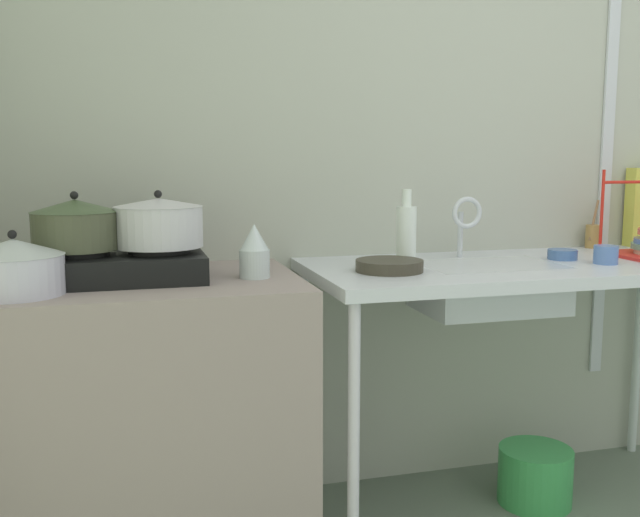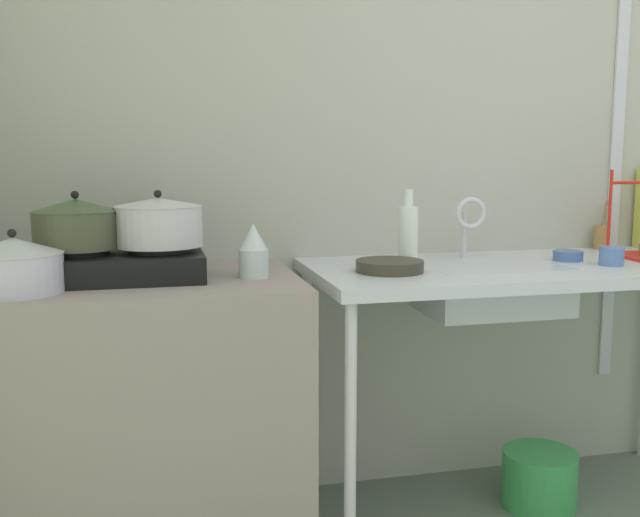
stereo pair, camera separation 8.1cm
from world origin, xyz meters
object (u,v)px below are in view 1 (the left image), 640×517
(percolator, at_px, (254,252))
(pot_on_left_burner, at_px, (76,224))
(pot_beside_stove, at_px, (14,267))
(pot_on_right_burner, at_px, (159,222))
(utensil_jar, at_px, (593,236))
(small_bowl_on_drainboard, at_px, (562,254))
(bucket_on_floor, at_px, (535,476))
(stove, at_px, (119,266))
(faucet, at_px, (466,217))
(cup_by_rack, at_px, (606,255))
(bottle_by_sink, at_px, (406,234))
(frying_pan, at_px, (389,266))
(sink_basin, at_px, (488,287))

(percolator, bearing_deg, pot_on_left_burner, 173.61)
(pot_on_left_burner, distance_m, pot_beside_stove, 0.24)
(pot_on_right_burner, height_order, utensil_jar, pot_on_right_burner)
(small_bowl_on_drainboard, xyz_separation_m, bucket_on_floor, (-0.10, -0.05, -0.81))
(pot_on_left_burner, xyz_separation_m, utensil_jar, (1.97, 0.28, -0.12))
(stove, xyz_separation_m, pot_beside_stove, (-0.27, -0.16, 0.03))
(pot_on_left_burner, bearing_deg, faucet, 6.52)
(pot_on_left_burner, height_order, cup_by_rack, pot_on_left_burner)
(faucet, height_order, bottle_by_sink, bottle_by_sink)
(stove, relative_size, pot_on_left_burner, 1.95)
(bottle_by_sink, height_order, utensil_jar, bottle_by_sink)
(pot_beside_stove, relative_size, cup_by_rack, 3.21)
(stove, height_order, pot_on_right_burner, pot_on_right_burner)
(pot_beside_stove, relative_size, faucet, 1.18)
(bottle_by_sink, bearing_deg, small_bowl_on_drainboard, -1.25)
(percolator, bearing_deg, cup_by_rack, -1.93)
(frying_pan, xyz_separation_m, small_bowl_on_drainboard, (0.70, 0.09, -0.00))
(bucket_on_floor, bearing_deg, pot_beside_stove, -175.19)
(pot_on_right_burner, distance_m, pot_beside_stove, 0.43)
(pot_on_left_burner, relative_size, cup_by_rack, 3.08)
(frying_pan, height_order, cup_by_rack, cup_by_rack)
(pot_beside_stove, xyz_separation_m, bucket_on_floor, (1.71, 0.14, -0.87))
(bottle_by_sink, bearing_deg, frying_pan, -134.36)
(stove, relative_size, bottle_by_sink, 1.91)
(pot_on_right_burner, relative_size, small_bowl_on_drainboard, 2.55)
(pot_on_right_burner, height_order, percolator, pot_on_right_burner)
(stove, bearing_deg, faucet, 7.16)
(frying_pan, bearing_deg, utensil_jar, 18.54)
(stove, relative_size, pot_beside_stove, 1.87)
(pot_on_right_burner, bearing_deg, sink_basin, -0.03)
(percolator, relative_size, frying_pan, 0.76)
(percolator, distance_m, bottle_by_sink, 0.55)
(cup_by_rack, bearing_deg, bottle_by_sink, 167.93)
(pot_beside_stove, distance_m, small_bowl_on_drainboard, 1.82)
(pot_beside_stove, bearing_deg, faucet, 11.74)
(pot_beside_stove, bearing_deg, bucket_on_floor, 4.81)
(faucet, bearing_deg, bucket_on_floor, -35.90)
(bucket_on_floor, bearing_deg, bottle_by_sink, 173.28)
(frying_pan, xyz_separation_m, cup_by_rack, (0.78, -0.05, 0.01))
(stove, xyz_separation_m, bottle_by_sink, (0.94, 0.05, 0.06))
(sink_basin, bearing_deg, bucket_on_floor, -3.13)
(sink_basin, bearing_deg, faucet, 96.56)
(percolator, height_order, utensil_jar, utensil_jar)
(small_bowl_on_drainboard, bearing_deg, percolator, -175.40)
(bucket_on_floor, bearing_deg, pot_on_right_burner, 179.48)
(pot_on_right_burner, relative_size, frying_pan, 1.22)
(faucet, relative_size, bottle_by_sink, 0.87)
(frying_pan, height_order, small_bowl_on_drainboard, frying_pan)
(pot_on_left_burner, bearing_deg, stove, 0.00)
(bottle_by_sink, distance_m, bucket_on_floor, 1.03)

